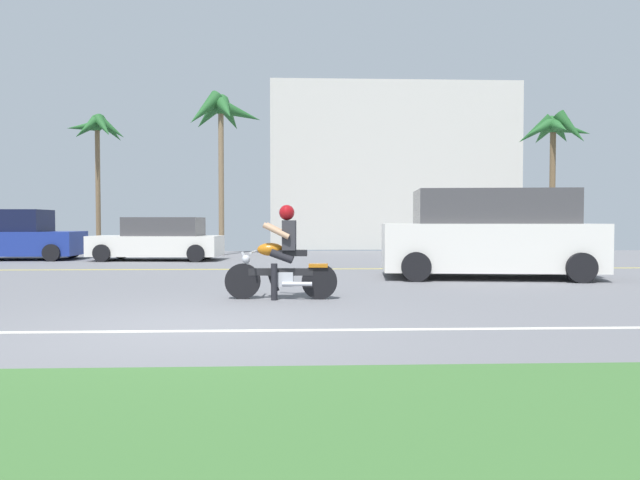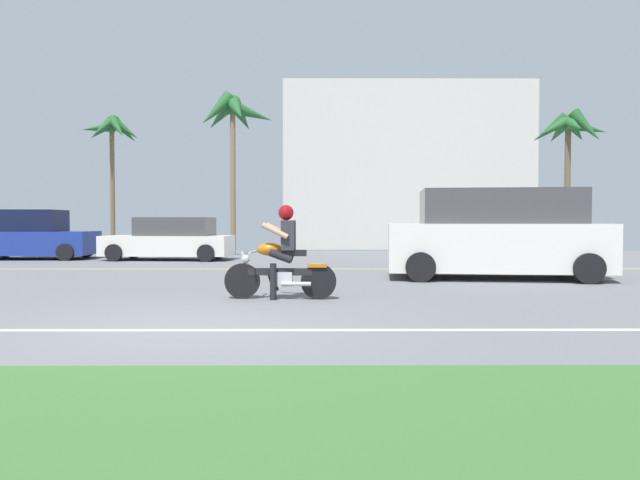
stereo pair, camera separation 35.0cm
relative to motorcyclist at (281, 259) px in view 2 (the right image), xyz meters
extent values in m
cube|color=slate|center=(-0.94, 0.55, -0.68)|extent=(56.00, 30.00, 0.04)
cube|color=#3D6B33|center=(-0.94, -6.55, -0.63)|extent=(56.00, 3.80, 0.06)
cube|color=silver|center=(-0.94, -2.76, -0.66)|extent=(50.40, 0.12, 0.01)
cube|color=yellow|center=(-0.94, 5.98, -0.66)|extent=(50.40, 0.12, 0.01)
cylinder|color=black|center=(-0.66, 0.05, -0.37)|extent=(0.60, 0.13, 0.59)
cylinder|color=black|center=(0.62, -0.04, -0.37)|extent=(0.60, 0.13, 0.59)
cylinder|color=#B7BAC1|center=(-0.56, 0.04, -0.12)|extent=(0.27, 0.07, 0.52)
cube|color=black|center=(-0.02, 0.00, -0.21)|extent=(1.08, 0.17, 0.12)
cube|color=#B7BAC1|center=(0.03, 0.00, -0.33)|extent=(0.33, 0.22, 0.24)
ellipsoid|color=#B76614|center=(-0.19, 0.02, 0.17)|extent=(0.43, 0.24, 0.22)
cube|color=black|center=(0.18, -0.01, 0.11)|extent=(0.49, 0.25, 0.10)
cube|color=#B76614|center=(0.60, -0.04, -0.10)|extent=(0.33, 0.18, 0.06)
cylinder|color=#B7BAC1|center=(-0.48, 0.04, 0.12)|extent=(0.08, 0.61, 0.04)
sphere|color=#B7BAC1|center=(-0.60, 0.04, 0.00)|extent=(0.14, 0.14, 0.14)
cylinder|color=#B7BAC1|center=(0.25, -0.13, -0.40)|extent=(0.50, 0.10, 0.07)
cube|color=#2D2D33|center=(0.12, 0.00, 0.40)|extent=(0.24, 0.33, 0.49)
sphere|color=maroon|center=(0.08, 0.00, 0.78)|extent=(0.26, 0.26, 0.26)
cylinder|color=black|center=(0.01, 0.10, 0.06)|extent=(0.40, 0.15, 0.25)
cylinder|color=black|center=(0.00, -0.09, 0.06)|extent=(0.40, 0.15, 0.25)
cylinder|color=black|center=(-0.12, -0.13, -0.36)|extent=(0.12, 0.12, 0.60)
cylinder|color=black|center=(-0.15, 0.13, -0.40)|extent=(0.21, 0.12, 0.33)
cylinder|color=tan|center=(-0.06, 0.21, 0.48)|extent=(0.45, 0.12, 0.28)
cylinder|color=tan|center=(-0.09, -0.19, 0.48)|extent=(0.45, 0.12, 0.28)
cube|color=white|center=(4.63, 3.46, 0.05)|extent=(4.97, 2.53, 1.07)
cube|color=#444346|center=(4.72, 3.45, 0.97)|extent=(3.61, 2.10, 0.77)
cylinder|color=black|center=(6.45, 4.26, -0.34)|extent=(0.66, 0.29, 0.64)
cylinder|color=black|center=(3.03, 4.64, -0.34)|extent=(0.66, 0.29, 0.64)
cylinder|color=black|center=(6.22, 2.27, -0.34)|extent=(0.66, 0.29, 0.64)
cylinder|color=black|center=(2.81, 2.65, -0.34)|extent=(0.66, 0.29, 0.64)
cylinder|color=black|center=(7.10, 3.18, 0.10)|extent=(0.26, 0.59, 0.58)
cube|color=navy|center=(-9.16, 10.20, -0.11)|extent=(4.07, 1.94, 0.80)
cube|color=black|center=(-9.40, 10.20, 0.66)|extent=(2.37, 1.64, 0.74)
cylinder|color=black|center=(-7.69, 9.33, -0.38)|extent=(0.56, 0.20, 0.56)
cylinder|color=black|center=(-10.63, 11.08, -0.38)|extent=(0.56, 0.20, 0.56)
cylinder|color=black|center=(-7.74, 11.16, -0.38)|extent=(0.56, 0.20, 0.56)
cube|color=white|center=(-4.40, 9.70, -0.18)|extent=(4.33, 1.93, 0.66)
cube|color=#444346|center=(-4.15, 9.68, 0.46)|extent=(2.55, 1.57, 0.61)
cylinder|color=black|center=(-2.83, 10.38, -0.38)|extent=(0.57, 0.22, 0.56)
cylinder|color=black|center=(-5.85, 10.62, -0.38)|extent=(0.57, 0.22, 0.56)
cylinder|color=black|center=(-2.96, 8.78, -0.38)|extent=(0.57, 0.22, 0.56)
cylinder|color=black|center=(-5.98, 9.02, -0.38)|extent=(0.57, 0.22, 0.56)
cylinder|color=brown|center=(-7.76, 13.95, 1.92)|extent=(0.19, 0.19, 5.17)
sphere|color=#235B28|center=(-7.76, 13.95, 4.51)|extent=(0.49, 0.49, 0.49)
cone|color=#235B28|center=(-7.21, 13.99, 4.37)|extent=(1.28, 0.51, 1.07)
cone|color=#235B28|center=(-7.37, 14.34, 4.37)|extent=(1.18, 1.17, 1.13)
cone|color=#235B28|center=(-7.94, 14.48, 4.37)|extent=(0.81, 1.34, 1.04)
cone|color=#235B28|center=(-8.27, 14.16, 4.37)|extent=(1.36, 0.88, 0.97)
cone|color=#235B28|center=(-8.22, 13.65, 4.37)|extent=(1.31, 1.08, 0.66)
cone|color=#235B28|center=(-7.92, 13.43, 4.37)|extent=(0.79, 1.34, 1.02)
cone|color=#235B28|center=(-7.38, 13.56, 4.37)|extent=(1.17, 1.19, 1.11)
cylinder|color=brown|center=(10.41, 12.89, 1.88)|extent=(0.23, 0.23, 5.09)
sphere|color=#235B28|center=(10.41, 12.89, 4.42)|extent=(0.59, 0.59, 0.59)
cone|color=#235B28|center=(11.06, 12.76, 4.26)|extent=(1.65, 0.84, 0.90)
cone|color=#235B28|center=(10.90, 13.34, 4.26)|extent=(1.52, 1.46, 1.15)
cone|color=#235B28|center=(10.33, 13.56, 4.26)|extent=(0.71, 1.62, 1.17)
cone|color=#235B28|center=(9.79, 13.17, 4.26)|extent=(1.62, 1.12, 1.29)
cone|color=#235B28|center=(9.77, 12.67, 4.26)|extent=(1.67, 1.02, 1.11)
cone|color=#235B28|center=(10.35, 12.22, 4.26)|extent=(0.67, 1.62, 0.96)
cone|color=#235B28|center=(10.91, 12.45, 4.26)|extent=(1.40, 1.31, 1.48)
cylinder|color=#846B4C|center=(-2.65, 12.64, 2.16)|extent=(0.21, 0.21, 5.65)
sphere|color=#235B28|center=(-2.65, 12.64, 4.98)|extent=(0.54, 0.54, 0.54)
cone|color=#235B28|center=(-1.93, 12.77, 4.80)|extent=(1.80, 0.88, 1.04)
cone|color=#235B28|center=(-2.40, 13.33, 4.80)|extent=(1.12, 1.79, 1.35)
cone|color=#235B28|center=(-3.18, 13.14, 4.80)|extent=(1.64, 1.58, 1.35)
cone|color=#235B28|center=(-3.20, 12.17, 4.80)|extent=(1.58, 1.48, 1.54)
cone|color=#235B28|center=(-2.39, 11.96, 4.80)|extent=(1.15, 1.80, 1.31)
cube|color=beige|center=(4.86, 18.55, 3.22)|extent=(11.62, 4.00, 7.77)
camera|label=1|loc=(0.25, -9.50, 0.63)|focal=32.15mm
camera|label=2|loc=(0.60, -9.51, 0.63)|focal=32.15mm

